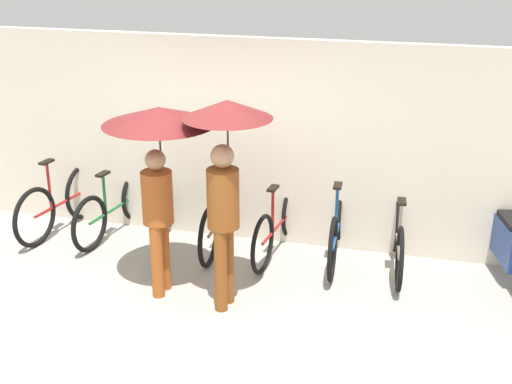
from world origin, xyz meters
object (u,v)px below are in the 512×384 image
object	(u,v)px
parked_bicycle_2	(165,214)
motorcycle	(510,245)
parked_bicycle_6	(398,238)
pedestrian_center	(226,155)
pedestrian_leading	(159,144)
parked_bicycle_5	(337,228)
parked_bicycle_3	(220,219)
parked_bicycle_4	(278,224)
parked_bicycle_0	(60,202)
parked_bicycle_1	(115,207)

from	to	relation	value
parked_bicycle_2	motorcycle	world-z (taller)	parked_bicycle_2
parked_bicycle_6	motorcycle	bearing A→B (deg)	-91.26
parked_bicycle_2	pedestrian_center	size ratio (longest dim) A/B	0.81
pedestrian_center	pedestrian_leading	bearing A→B (deg)	176.53
parked_bicycle_5	pedestrian_center	bearing A→B (deg)	141.15
parked_bicycle_3	parked_bicycle_6	world-z (taller)	parked_bicycle_3
parked_bicycle_4	parked_bicycle_5	size ratio (longest dim) A/B	0.97
pedestrian_center	parked_bicycle_4	bearing A→B (deg)	85.70
parked_bicycle_0	parked_bicycle_4	bearing A→B (deg)	-79.29
parked_bicycle_1	parked_bicycle_6	size ratio (longest dim) A/B	1.01
pedestrian_center	parked_bicycle_1	bearing A→B (deg)	151.24
parked_bicycle_0	parked_bicycle_4	distance (m)	2.80
parked_bicycle_6	pedestrian_center	bearing A→B (deg)	120.68
parked_bicycle_3	pedestrian_leading	xyz separation A→B (m)	(-0.27, -1.12, 1.26)
parked_bicycle_5	pedestrian_leading	world-z (taller)	pedestrian_leading
parked_bicycle_0	pedestrian_center	size ratio (longest dim) A/B	0.80
parked_bicycle_0	parked_bicycle_2	xyz separation A→B (m)	(1.40, 0.02, -0.02)
parked_bicycle_4	pedestrian_center	bearing A→B (deg)	175.22
parked_bicycle_2	parked_bicycle_5	world-z (taller)	parked_bicycle_2
parked_bicycle_3	motorcycle	xyz separation A→B (m)	(3.31, 0.10, 0.02)
parked_bicycle_0	pedestrian_center	bearing A→B (deg)	-106.10
parked_bicycle_1	parked_bicycle_2	distance (m)	0.70
parked_bicycle_6	pedestrian_center	size ratio (longest dim) A/B	0.80
parked_bicycle_3	motorcycle	distance (m)	3.31
parked_bicycle_5	pedestrian_center	distance (m)	2.02
parked_bicycle_5	pedestrian_leading	xyz separation A→B (m)	(-1.67, -1.19, 1.24)
parked_bicycle_1	parked_bicycle_4	bearing A→B (deg)	-81.97
parked_bicycle_0	parked_bicycle_4	xyz separation A→B (m)	(2.80, 0.08, -0.03)
parked_bicycle_1	parked_bicycle_6	xyz separation A→B (m)	(3.50, -0.06, 0.01)
parked_bicycle_0	motorcycle	size ratio (longest dim) A/B	0.88
pedestrian_center	motorcycle	size ratio (longest dim) A/B	1.10
pedestrian_leading	pedestrian_center	size ratio (longest dim) A/B	0.93
parked_bicycle_1	pedestrian_leading	bearing A→B (deg)	-127.85
parked_bicycle_6	pedestrian_center	distance (m)	2.38
parked_bicycle_0	pedestrian_center	distance (m)	3.09
parked_bicycle_2	pedestrian_leading	xyz separation A→B (m)	(0.43, -1.10, 1.26)
parked_bicycle_6	parked_bicycle_5	bearing A→B (deg)	77.26
parked_bicycle_6	pedestrian_leading	distance (m)	2.90
pedestrian_leading	parked_bicycle_1	bearing A→B (deg)	134.91
parked_bicycle_3	parked_bicycle_6	xyz separation A→B (m)	(2.10, -0.01, 0.00)
parked_bicycle_2	parked_bicycle_6	world-z (taller)	parked_bicycle_2
motorcycle	parked_bicycle_2	bearing A→B (deg)	77.58
parked_bicycle_5	pedestrian_center	xyz separation A→B (m)	(-0.93, -1.31, 1.22)
parked_bicycle_2	pedestrian_center	bearing A→B (deg)	-149.85
parked_bicycle_0	parked_bicycle_5	world-z (taller)	parked_bicycle_0
parked_bicycle_6	motorcycle	distance (m)	1.21
parked_bicycle_0	parked_bicycle_1	size ratio (longest dim) A/B	0.98
parked_bicycle_5	parked_bicycle_4	bearing A→B (deg)	88.27
parked_bicycle_5	motorcycle	size ratio (longest dim) A/B	0.93
parked_bicycle_1	parked_bicycle_4	distance (m)	2.10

